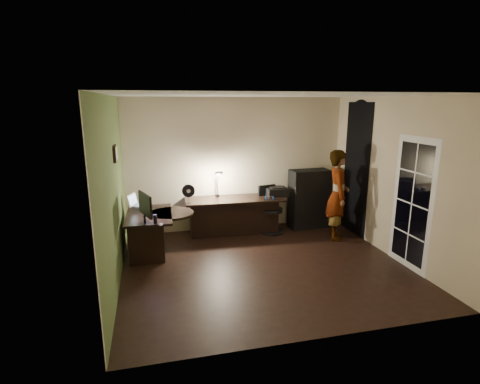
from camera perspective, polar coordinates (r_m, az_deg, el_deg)
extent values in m
cube|color=black|center=(6.24, 3.66, -11.17)|extent=(4.50, 4.00, 0.01)
cube|color=silver|center=(5.67, 4.09, 14.57)|extent=(4.50, 4.00, 0.01)
cube|color=beige|center=(7.71, -0.57, 4.22)|extent=(4.50, 0.01, 2.70)
cube|color=beige|center=(4.00, 12.43, -5.02)|extent=(4.50, 0.01, 2.70)
cube|color=beige|center=(5.58, -18.85, -0.16)|extent=(0.01, 4.00, 2.70)
cube|color=beige|center=(6.81, 22.30, 1.95)|extent=(0.01, 4.00, 2.70)
cube|color=#4C632E|center=(5.58, -18.70, -0.15)|extent=(0.00, 4.00, 2.70)
cube|color=black|center=(7.76, 17.28, 3.29)|extent=(0.01, 0.90, 2.60)
cube|color=white|center=(6.44, 24.73, -1.66)|extent=(0.02, 0.92, 2.10)
cube|color=black|center=(5.93, -18.51, 5.57)|extent=(0.04, 0.30, 0.25)
cube|color=black|center=(6.77, -13.53, -6.18)|extent=(0.80, 1.27, 0.72)
cube|color=black|center=(7.55, -0.85, -3.66)|extent=(1.98, 0.76, 0.73)
cube|color=black|center=(8.02, 10.49, -1.01)|extent=(0.84, 0.44, 1.23)
cube|color=silver|center=(6.94, -14.73, -2.37)|extent=(0.28, 0.26, 0.09)
cube|color=silver|center=(6.90, -14.81, -1.15)|extent=(0.42, 0.41, 0.22)
cube|color=black|center=(6.12, -14.36, -3.15)|extent=(0.28, 0.56, 0.37)
ellipsoid|color=silver|center=(6.04, -11.98, -4.87)|extent=(0.08, 0.11, 0.04)
cube|color=black|center=(6.33, -14.10, -4.26)|extent=(0.09, 0.14, 0.01)
cube|color=black|center=(6.25, -13.38, -4.43)|extent=(0.05, 0.15, 0.01)
cylinder|color=black|center=(6.11, -12.78, -4.09)|extent=(0.07, 0.07, 0.16)
cube|color=silver|center=(6.26, -11.63, -4.32)|extent=(0.15, 0.20, 0.01)
cube|color=black|center=(7.12, -7.87, -0.31)|extent=(0.25, 0.14, 0.37)
cube|color=#103D95|center=(7.35, 4.47, -0.91)|extent=(0.21, 0.15, 0.09)
cube|color=black|center=(7.69, 5.58, 0.09)|extent=(0.44, 0.35, 0.19)
cube|color=black|center=(7.52, -3.46, 1.35)|extent=(0.19, 0.29, 0.59)
cube|color=black|center=(7.63, 4.84, -2.70)|extent=(0.63, 0.63, 0.94)
imported|color=#D8A88C|center=(7.39, 14.65, -0.45)|extent=(0.59, 0.72, 1.74)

